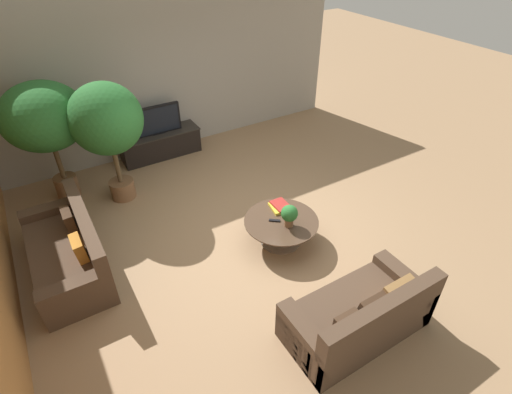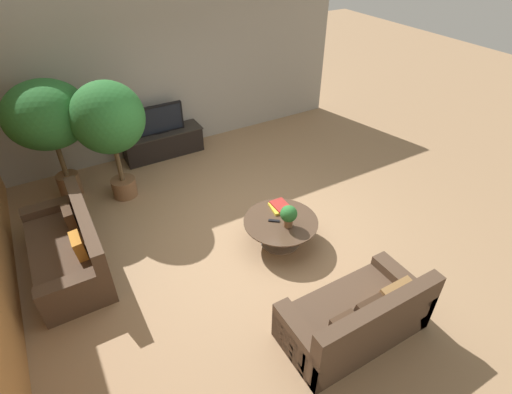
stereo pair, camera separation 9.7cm
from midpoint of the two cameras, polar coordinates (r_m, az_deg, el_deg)
The scene contains 12 objects.
ground_plane at distance 6.13m, azimuth -0.06°, elevation -5.00°, with size 24.00×24.00×0.00m, color #9E7A56.
back_wall_stone at distance 8.03m, azimuth -12.32°, elevation 16.96°, with size 7.40×0.12×3.00m, color #A39E93.
media_console at distance 8.14m, azimuth -12.81°, elevation 7.55°, with size 1.55×0.50×0.49m.
television at distance 7.92m, azimuth -13.29°, elevation 10.75°, with size 0.92×0.13×0.55m.
coffee_table at distance 5.80m, azimuth 4.00°, elevation -4.29°, with size 1.07×1.07×0.40m.
couch_by_wall at distance 5.97m, azimuth -24.70°, elevation -6.92°, with size 0.84×1.89×0.84m.
couch_near_entry at distance 4.84m, azimuth 14.73°, elevation -16.36°, with size 1.65×0.84×0.84m.
potted_palm_tall at distance 6.93m, azimuth -27.31°, elevation 10.11°, with size 1.27×1.27×2.00m.
potted_palm_corner at distance 6.56m, azimuth -19.92°, elevation 10.23°, with size 1.11×1.11×2.00m.
potted_plant_tabletop at distance 5.52m, azimuth 5.19°, elevation -2.56°, with size 0.24×0.24×0.34m.
book_stack at distance 5.94m, azimuth 3.89°, elevation -1.38°, with size 0.30×0.33×0.07m.
remote_black at distance 5.71m, azimuth 3.08°, elevation -3.40°, with size 0.04×0.16×0.02m, color black.
Camera 2 is at (-2.26, -4.02, 4.04)m, focal length 28.00 mm.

